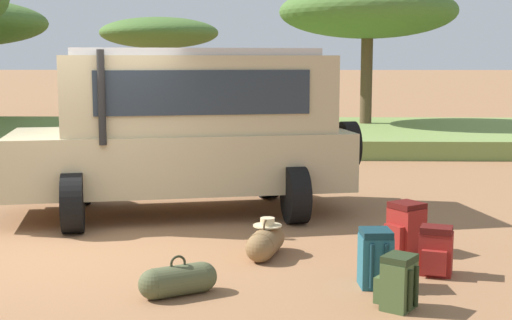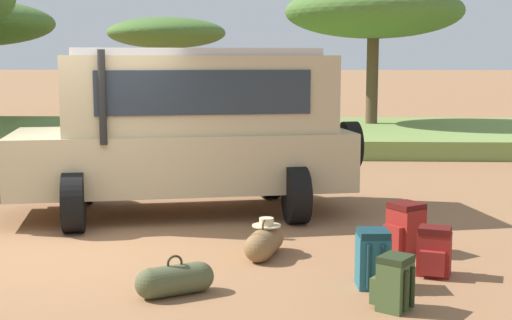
{
  "view_description": "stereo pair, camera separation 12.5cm",
  "coord_description": "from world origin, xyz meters",
  "px_view_note": "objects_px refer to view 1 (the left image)",
  "views": [
    {
      "loc": [
        2.54,
        -8.44,
        2.27
      ],
      "look_at": [
        2.26,
        0.63,
        1.0
      ],
      "focal_mm": 50.0,
      "sensor_mm": 36.0,
      "label": 1
    },
    {
      "loc": [
        2.67,
        -8.44,
        2.27
      ],
      "look_at": [
        2.26,
        0.63,
        1.0
      ],
      "focal_mm": 50.0,
      "sensor_mm": 36.0,
      "label": 2
    }
  ],
  "objects_px": {
    "safari_vehicle": "(188,127)",
    "backpack_outermost": "(406,228)",
    "backpack_cluster_center": "(375,258)",
    "acacia_tree_centre_back": "(159,33)",
    "acacia_tree_right_mid": "(368,12)",
    "backpack_near_rear_wheel": "(436,252)",
    "duffel_bag_low_black_case": "(265,242)",
    "duffel_bag_soft_canvas": "(178,280)",
    "backpack_beside_front_wheel": "(398,283)"
  },
  "relations": [
    {
      "from": "backpack_beside_front_wheel",
      "to": "backpack_cluster_center",
      "type": "relative_size",
      "value": 0.87
    },
    {
      "from": "safari_vehicle",
      "to": "backpack_beside_front_wheel",
      "type": "relative_size",
      "value": 10.71
    },
    {
      "from": "acacia_tree_centre_back",
      "to": "backpack_near_rear_wheel",
      "type": "bearing_deg",
      "value": -74.08
    },
    {
      "from": "duffel_bag_soft_canvas",
      "to": "acacia_tree_centre_back",
      "type": "bearing_deg",
      "value": 99.73
    },
    {
      "from": "backpack_cluster_center",
      "to": "safari_vehicle",
      "type": "bearing_deg",
      "value": 123.96
    },
    {
      "from": "backpack_cluster_center",
      "to": "acacia_tree_centre_back",
      "type": "relative_size",
      "value": 0.11
    },
    {
      "from": "duffel_bag_soft_canvas",
      "to": "acacia_tree_centre_back",
      "type": "xyz_separation_m",
      "value": [
        -4.32,
        25.18,
        3.31
      ]
    },
    {
      "from": "backpack_beside_front_wheel",
      "to": "backpack_outermost",
      "type": "xyz_separation_m",
      "value": [
        0.42,
        1.98,
        0.05
      ]
    },
    {
      "from": "duffel_bag_low_black_case",
      "to": "backpack_beside_front_wheel",
      "type": "bearing_deg",
      "value": -54.22
    },
    {
      "from": "safari_vehicle",
      "to": "backpack_outermost",
      "type": "distance_m",
      "value": 3.71
    },
    {
      "from": "duffel_bag_low_black_case",
      "to": "acacia_tree_centre_back",
      "type": "distance_m",
      "value": 24.53
    },
    {
      "from": "backpack_beside_front_wheel",
      "to": "duffel_bag_low_black_case",
      "type": "height_order",
      "value": "backpack_beside_front_wheel"
    },
    {
      "from": "acacia_tree_centre_back",
      "to": "backpack_beside_front_wheel",
      "type": "bearing_deg",
      "value": -75.93
    },
    {
      "from": "backpack_outermost",
      "to": "backpack_cluster_center",
      "type": "bearing_deg",
      "value": -112.23
    },
    {
      "from": "backpack_outermost",
      "to": "acacia_tree_centre_back",
      "type": "distance_m",
      "value": 24.68
    },
    {
      "from": "duffel_bag_soft_canvas",
      "to": "backpack_cluster_center",
      "type": "bearing_deg",
      "value": 10.17
    },
    {
      "from": "backpack_near_rear_wheel",
      "to": "backpack_outermost",
      "type": "relative_size",
      "value": 0.87
    },
    {
      "from": "acacia_tree_centre_back",
      "to": "backpack_cluster_center",
      "type": "bearing_deg",
      "value": -75.82
    },
    {
      "from": "backpack_beside_front_wheel",
      "to": "backpack_outermost",
      "type": "bearing_deg",
      "value": 78.03
    },
    {
      "from": "duffel_bag_low_black_case",
      "to": "acacia_tree_right_mid",
      "type": "distance_m",
      "value": 13.6
    },
    {
      "from": "backpack_cluster_center",
      "to": "duffel_bag_soft_canvas",
      "type": "bearing_deg",
      "value": -169.83
    },
    {
      "from": "backpack_cluster_center",
      "to": "duffel_bag_low_black_case",
      "type": "bearing_deg",
      "value": 136.63
    },
    {
      "from": "backpack_beside_front_wheel",
      "to": "duffel_bag_soft_canvas",
      "type": "height_order",
      "value": "backpack_beside_front_wheel"
    },
    {
      "from": "duffel_bag_low_black_case",
      "to": "backpack_cluster_center",
      "type": "bearing_deg",
      "value": -43.37
    },
    {
      "from": "acacia_tree_right_mid",
      "to": "duffel_bag_soft_canvas",
      "type": "bearing_deg",
      "value": -103.89
    },
    {
      "from": "backpack_cluster_center",
      "to": "duffel_bag_soft_canvas",
      "type": "relative_size",
      "value": 0.8
    },
    {
      "from": "acacia_tree_right_mid",
      "to": "backpack_outermost",
      "type": "bearing_deg",
      "value": -94.72
    },
    {
      "from": "backpack_cluster_center",
      "to": "duffel_bag_soft_canvas",
      "type": "distance_m",
      "value": 1.99
    },
    {
      "from": "backpack_cluster_center",
      "to": "acacia_tree_centre_back",
      "type": "height_order",
      "value": "acacia_tree_centre_back"
    },
    {
      "from": "duffel_bag_low_black_case",
      "to": "duffel_bag_soft_canvas",
      "type": "bearing_deg",
      "value": -120.16
    },
    {
      "from": "backpack_cluster_center",
      "to": "acacia_tree_right_mid",
      "type": "bearing_deg",
      "value": 83.54
    },
    {
      "from": "backpack_cluster_center",
      "to": "duffel_bag_low_black_case",
      "type": "height_order",
      "value": "backpack_cluster_center"
    },
    {
      "from": "backpack_near_rear_wheel",
      "to": "backpack_outermost",
      "type": "distance_m",
      "value": 0.93
    },
    {
      "from": "backpack_near_rear_wheel",
      "to": "acacia_tree_right_mid",
      "type": "bearing_deg",
      "value": 86.27
    },
    {
      "from": "acacia_tree_centre_back",
      "to": "acacia_tree_right_mid",
      "type": "relative_size",
      "value": 1.03
    },
    {
      "from": "backpack_beside_front_wheel",
      "to": "backpack_outermost",
      "type": "height_order",
      "value": "backpack_outermost"
    },
    {
      "from": "acacia_tree_centre_back",
      "to": "acacia_tree_right_mid",
      "type": "xyz_separation_m",
      "value": [
        7.85,
        -10.89,
        0.18
      ]
    },
    {
      "from": "backpack_beside_front_wheel",
      "to": "backpack_near_rear_wheel",
      "type": "height_order",
      "value": "backpack_near_rear_wheel"
    },
    {
      "from": "backpack_cluster_center",
      "to": "duffel_bag_low_black_case",
      "type": "distance_m",
      "value": 1.56
    },
    {
      "from": "safari_vehicle",
      "to": "backpack_outermost",
      "type": "bearing_deg",
      "value": -36.76
    },
    {
      "from": "safari_vehicle",
      "to": "duffel_bag_low_black_case",
      "type": "height_order",
      "value": "safari_vehicle"
    },
    {
      "from": "duffel_bag_soft_canvas",
      "to": "acacia_tree_centre_back",
      "type": "distance_m",
      "value": 25.76
    },
    {
      "from": "backpack_outermost",
      "to": "acacia_tree_centre_back",
      "type": "xyz_separation_m",
      "value": [
        -6.81,
        23.51,
        3.17
      ]
    },
    {
      "from": "backpack_beside_front_wheel",
      "to": "duffel_bag_soft_canvas",
      "type": "bearing_deg",
      "value": 171.39
    },
    {
      "from": "backpack_cluster_center",
      "to": "duffel_bag_low_black_case",
      "type": "xyz_separation_m",
      "value": [
        -1.13,
        1.07,
        -0.11
      ]
    },
    {
      "from": "acacia_tree_centre_back",
      "to": "acacia_tree_right_mid",
      "type": "height_order",
      "value": "acacia_tree_right_mid"
    },
    {
      "from": "safari_vehicle",
      "to": "backpack_cluster_center",
      "type": "distance_m",
      "value": 4.28
    },
    {
      "from": "safari_vehicle",
      "to": "acacia_tree_right_mid",
      "type": "bearing_deg",
      "value": 69.59
    },
    {
      "from": "backpack_near_rear_wheel",
      "to": "duffel_bag_soft_canvas",
      "type": "bearing_deg",
      "value": -164.13
    },
    {
      "from": "duffel_bag_soft_canvas",
      "to": "backpack_outermost",
      "type": "bearing_deg",
      "value": 33.75
    }
  ]
}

